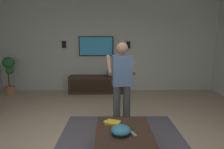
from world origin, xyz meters
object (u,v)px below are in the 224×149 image
at_px(coffee_table, 124,138).
at_px(vase_round, 110,72).
at_px(tv, 96,46).
at_px(remote_white, 108,123).
at_px(remote_black, 117,134).
at_px(remote_grey, 133,134).
at_px(wall_speaker_right, 64,44).
at_px(wall_speaker_left, 128,45).
at_px(media_console, 96,84).
at_px(potted_plant_tall, 9,70).
at_px(book, 113,123).
at_px(bowl, 121,130).
at_px(person_standing, 122,80).

relative_size(coffee_table, vase_round, 4.55).
distance_m(tv, vase_round, 0.95).
relative_size(remote_white, remote_black, 1.00).
relative_size(remote_grey, wall_speaker_right, 0.68).
height_order(remote_grey, wall_speaker_left, wall_speaker_left).
distance_m(media_console, remote_grey, 3.57).
bearing_deg(vase_round, media_console, 94.80).
relative_size(potted_plant_tall, book, 5.34).
height_order(remote_grey, book, book).
bearing_deg(remote_black, bowl, 1.53).
xyz_separation_m(tv, remote_black, (-3.74, -0.54, -1.06)).
xyz_separation_m(person_standing, vase_round, (2.37, 0.22, -0.27)).
bearing_deg(wall_speaker_left, remote_white, 169.74).
bearing_deg(wall_speaker_right, potted_plant_tall, 104.04).
distance_m(tv, wall_speaker_left, 1.03).
height_order(coffee_table, wall_speaker_right, wall_speaker_right).
height_order(coffee_table, wall_speaker_left, wall_speaker_left).
height_order(remote_grey, vase_round, vase_round).
height_order(remote_black, wall_speaker_left, wall_speaker_left).
height_order(person_standing, vase_round, person_standing).
xyz_separation_m(media_console, book, (-3.14, -0.50, 0.14)).
height_order(bowl, wall_speaker_right, wall_speaker_right).
distance_m(tv, book, 3.57).
bearing_deg(remote_grey, media_console, 170.39).
xyz_separation_m(bowl, remote_grey, (-0.02, -0.17, -0.05)).
height_order(book, wall_speaker_right, wall_speaker_right).
relative_size(person_standing, potted_plant_tall, 1.39).
bearing_deg(remote_black, remote_grey, -23.68).
height_order(remote_grey, wall_speaker_right, wall_speaker_right).
relative_size(media_console, remote_black, 11.33).
xyz_separation_m(wall_speaker_left, wall_speaker_right, (0.00, 2.06, 0.02)).
height_order(coffee_table, remote_white, remote_white).
distance_m(media_console, book, 3.18).
height_order(person_standing, remote_grey, person_standing).
xyz_separation_m(remote_white, vase_round, (3.16, -0.03, 0.25)).
bearing_deg(wall_speaker_right, media_console, -103.85).
bearing_deg(remote_white, remote_black, 146.51).
bearing_deg(person_standing, book, 159.94).
distance_m(potted_plant_tall, wall_speaker_left, 3.78).
relative_size(vase_round, wall_speaker_left, 1.00).
distance_m(tv, person_standing, 2.72).
distance_m(remote_white, wall_speaker_left, 3.60).
relative_size(potted_plant_tall, wall_speaker_left, 5.34).
xyz_separation_m(media_console, remote_black, (-3.50, -0.54, 0.14)).
bearing_deg(potted_plant_tall, vase_round, -86.50).
distance_m(bowl, remote_grey, 0.18).
xyz_separation_m(media_console, remote_grey, (-3.49, -0.77, 0.14)).
height_order(media_console, vase_round, vase_round).
bearing_deg(person_standing, bowl, 168.70).
height_order(wall_speaker_left, wall_speaker_right, wall_speaker_right).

